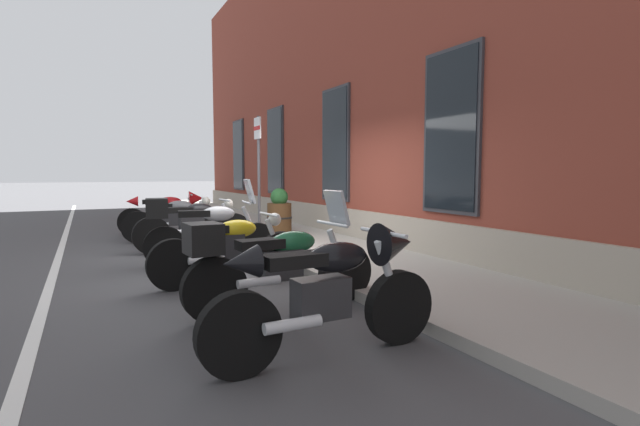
{
  "coord_description": "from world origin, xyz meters",
  "views": [
    {
      "loc": [
        7.45,
        -2.73,
        1.48
      ],
      "look_at": [
        0.9,
        0.55,
        0.84
      ],
      "focal_mm": 26.35,
      "sensor_mm": 36.0,
      "label": 1
    }
  ],
  "objects_px": {
    "motorcycle_black_naked": "(195,225)",
    "barrel_planter": "(279,213)",
    "motorcycle_grey_naked": "(176,219)",
    "parking_sign": "(258,159)",
    "motorcycle_silver_touring": "(205,230)",
    "motorcycle_red_sport": "(170,211)",
    "motorcycle_yellow_naked": "(232,249)",
    "motorcycle_green_touring": "(275,263)",
    "motorcycle_black_sport": "(335,287)"
  },
  "relations": [
    {
      "from": "motorcycle_black_naked",
      "to": "barrel_planter",
      "type": "bearing_deg",
      "value": 115.88
    },
    {
      "from": "motorcycle_grey_naked",
      "to": "motorcycle_black_naked",
      "type": "relative_size",
      "value": 0.96
    },
    {
      "from": "motorcycle_black_naked",
      "to": "parking_sign",
      "type": "distance_m",
      "value": 1.94
    },
    {
      "from": "motorcycle_black_naked",
      "to": "motorcycle_silver_touring",
      "type": "distance_m",
      "value": 1.45
    },
    {
      "from": "motorcycle_grey_naked",
      "to": "barrel_planter",
      "type": "relative_size",
      "value": 2.16
    },
    {
      "from": "barrel_planter",
      "to": "motorcycle_black_naked",
      "type": "bearing_deg",
      "value": -64.12
    },
    {
      "from": "motorcycle_red_sport",
      "to": "motorcycle_yellow_naked",
      "type": "bearing_deg",
      "value": -0.77
    },
    {
      "from": "motorcycle_black_naked",
      "to": "motorcycle_green_touring",
      "type": "bearing_deg",
      "value": -1.01
    },
    {
      "from": "motorcycle_red_sport",
      "to": "motorcycle_yellow_naked",
      "type": "xyz_separation_m",
      "value": [
        5.55,
        -0.07,
        -0.09
      ]
    },
    {
      "from": "motorcycle_black_naked",
      "to": "motorcycle_black_sport",
      "type": "relative_size",
      "value": 1.07
    },
    {
      "from": "motorcycle_green_touring",
      "to": "motorcycle_red_sport",
      "type": "bearing_deg",
      "value": 179.8
    },
    {
      "from": "motorcycle_red_sport",
      "to": "motorcycle_silver_touring",
      "type": "height_order",
      "value": "motorcycle_silver_touring"
    },
    {
      "from": "motorcycle_grey_naked",
      "to": "motorcycle_silver_touring",
      "type": "distance_m",
      "value": 2.78
    },
    {
      "from": "motorcycle_red_sport",
      "to": "motorcycle_black_sport",
      "type": "distance_m",
      "value": 8.34
    },
    {
      "from": "motorcycle_silver_touring",
      "to": "motorcycle_black_sport",
      "type": "xyz_separation_m",
      "value": [
        4.23,
        0.06,
        0.01
      ]
    },
    {
      "from": "motorcycle_yellow_naked",
      "to": "motorcycle_black_sport",
      "type": "distance_m",
      "value": 2.79
    },
    {
      "from": "motorcycle_black_sport",
      "to": "motorcycle_yellow_naked",
      "type": "bearing_deg",
      "value": -179.05
    },
    {
      "from": "parking_sign",
      "to": "barrel_planter",
      "type": "relative_size",
      "value": 2.53
    },
    {
      "from": "motorcycle_grey_naked",
      "to": "parking_sign",
      "type": "distance_m",
      "value": 2.19
    },
    {
      "from": "motorcycle_red_sport",
      "to": "motorcycle_black_sport",
      "type": "height_order",
      "value": "motorcycle_black_sport"
    },
    {
      "from": "motorcycle_grey_naked",
      "to": "motorcycle_silver_touring",
      "type": "bearing_deg",
      "value": -0.33
    },
    {
      "from": "motorcycle_yellow_naked",
      "to": "barrel_planter",
      "type": "bearing_deg",
      "value": 150.32
    },
    {
      "from": "motorcycle_black_sport",
      "to": "parking_sign",
      "type": "distance_m",
      "value": 6.4
    },
    {
      "from": "motorcycle_black_sport",
      "to": "barrel_planter",
      "type": "relative_size",
      "value": 2.1
    },
    {
      "from": "motorcycle_grey_naked",
      "to": "motorcycle_black_naked",
      "type": "bearing_deg",
      "value": 5.51
    },
    {
      "from": "motorcycle_grey_naked",
      "to": "motorcycle_green_touring",
      "type": "xyz_separation_m",
      "value": [
        5.67,
        0.05,
        0.05
      ]
    },
    {
      "from": "motorcycle_green_touring",
      "to": "motorcycle_black_sport",
      "type": "height_order",
      "value": "motorcycle_green_touring"
    },
    {
      "from": "motorcycle_silver_touring",
      "to": "motorcycle_yellow_naked",
      "type": "relative_size",
      "value": 0.99
    },
    {
      "from": "motorcycle_red_sport",
      "to": "motorcycle_yellow_naked",
      "type": "relative_size",
      "value": 1.01
    },
    {
      "from": "motorcycle_red_sport",
      "to": "motorcycle_green_touring",
      "type": "distance_m",
      "value": 7.0
    },
    {
      "from": "motorcycle_silver_touring",
      "to": "motorcycle_green_touring",
      "type": "xyz_separation_m",
      "value": [
        2.89,
        0.07,
        -0.03
      ]
    },
    {
      "from": "parking_sign",
      "to": "motorcycle_red_sport",
      "type": "bearing_deg",
      "value": -146.73
    },
    {
      "from": "motorcycle_black_naked",
      "to": "motorcycle_yellow_naked",
      "type": "distance_m",
      "value": 2.89
    },
    {
      "from": "motorcycle_red_sport",
      "to": "motorcycle_black_naked",
      "type": "relative_size",
      "value": 0.97
    },
    {
      "from": "motorcycle_silver_touring",
      "to": "barrel_planter",
      "type": "distance_m",
      "value": 3.33
    },
    {
      "from": "motorcycle_green_touring",
      "to": "motorcycle_black_sport",
      "type": "xyz_separation_m",
      "value": [
        1.34,
        -0.0,
        0.04
      ]
    },
    {
      "from": "motorcycle_yellow_naked",
      "to": "motorcycle_red_sport",
      "type": "bearing_deg",
      "value": 179.23
    },
    {
      "from": "barrel_planter",
      "to": "motorcycle_black_sport",
      "type": "bearing_deg",
      "value": -18.04
    },
    {
      "from": "motorcycle_red_sport",
      "to": "motorcycle_yellow_naked",
      "type": "distance_m",
      "value": 5.55
    },
    {
      "from": "motorcycle_black_naked",
      "to": "motorcycle_black_sport",
      "type": "distance_m",
      "value": 5.68
    },
    {
      "from": "motorcycle_yellow_naked",
      "to": "barrel_planter",
      "type": "relative_size",
      "value": 2.15
    },
    {
      "from": "motorcycle_silver_touring",
      "to": "motorcycle_black_naked",
      "type": "bearing_deg",
      "value": 174.28
    },
    {
      "from": "motorcycle_red_sport",
      "to": "parking_sign",
      "type": "xyz_separation_m",
      "value": [
        2.23,
        1.46,
        1.18
      ]
    },
    {
      "from": "motorcycle_grey_naked",
      "to": "barrel_planter",
      "type": "xyz_separation_m",
      "value": [
        0.32,
        2.23,
        0.08
      ]
    },
    {
      "from": "motorcycle_black_naked",
      "to": "motorcycle_yellow_naked",
      "type": "bearing_deg",
      "value": -2.52
    },
    {
      "from": "motorcycle_red_sport",
      "to": "motorcycle_yellow_naked",
      "type": "height_order",
      "value": "motorcycle_red_sport"
    },
    {
      "from": "motorcycle_green_touring",
      "to": "motorcycle_grey_naked",
      "type": "bearing_deg",
      "value": -179.47
    },
    {
      "from": "motorcycle_red_sport",
      "to": "motorcycle_grey_naked",
      "type": "bearing_deg",
      "value": -3.3
    },
    {
      "from": "motorcycle_red_sport",
      "to": "motorcycle_grey_naked",
      "type": "relative_size",
      "value": 1.01
    },
    {
      "from": "motorcycle_silver_touring",
      "to": "parking_sign",
      "type": "relative_size",
      "value": 0.84
    }
  ]
}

